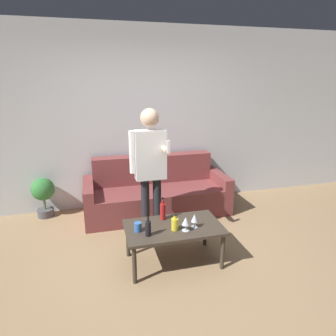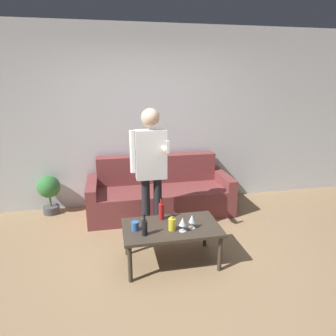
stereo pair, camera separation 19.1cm
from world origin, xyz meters
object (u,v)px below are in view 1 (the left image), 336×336
at_px(coffee_table, 174,230).
at_px(bottle_orange, 148,228).
at_px(couch, 156,193).
at_px(person_standing_front, 150,163).

bearing_deg(coffee_table, bottle_orange, -157.19).
bearing_deg(bottle_orange, couch, 74.53).
relative_size(bottle_orange, person_standing_front, 0.13).
xyz_separation_m(couch, bottle_orange, (-0.41, -1.47, 0.23)).
bearing_deg(coffee_table, couch, 85.48).
height_order(couch, coffee_table, couch).
relative_size(coffee_table, person_standing_front, 0.63).
height_order(coffee_table, bottle_orange, bottle_orange).
xyz_separation_m(bottle_orange, person_standing_front, (0.17, 0.72, 0.45)).
bearing_deg(couch, coffee_table, -94.52).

